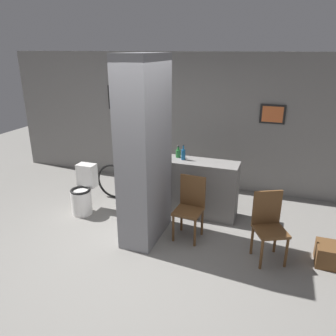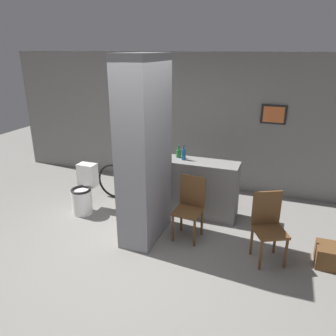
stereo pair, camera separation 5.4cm
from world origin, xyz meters
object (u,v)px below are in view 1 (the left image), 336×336
object	(u,v)px
toilet	(83,193)
chair_near_pillar	(190,205)
bicycle	(137,184)
bottle_tall	(183,154)
chair_by_doorway	(269,224)

from	to	relation	value
toilet	chair_near_pillar	bearing A→B (deg)	-4.20
chair_near_pillar	bicycle	distance (m)	1.47
bottle_tall	chair_by_doorway	bearing A→B (deg)	-31.82
chair_by_doorway	bicycle	bearing A→B (deg)	130.85
toilet	chair_by_doorway	size ratio (longest dim) A/B	0.87
chair_by_doorway	bicycle	xyz separation A→B (m)	(-2.33, 0.98, -0.16)
bicycle	bottle_tall	world-z (taller)	bottle_tall
bottle_tall	toilet	bearing A→B (deg)	-160.15
chair_near_pillar	bottle_tall	xyz separation A→B (m)	(-0.33, 0.71, 0.53)
toilet	chair_near_pillar	distance (m)	1.93
toilet	chair_near_pillar	size ratio (longest dim) A/B	0.87
bottle_tall	bicycle	bearing A→B (deg)	174.27
toilet	chair_by_doorway	bearing A→B (deg)	-6.06
toilet	bottle_tall	xyz separation A→B (m)	(1.59, 0.57, 0.69)
bicycle	bottle_tall	xyz separation A→B (m)	(0.89, -0.09, 0.69)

